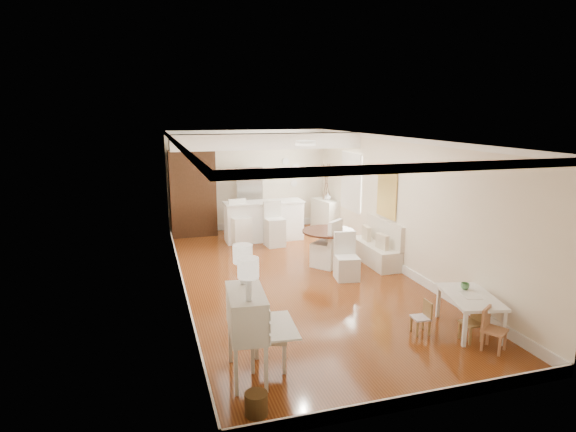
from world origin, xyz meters
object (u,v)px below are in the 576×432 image
slip_chair_near (347,257)px  slip_chair_far (326,243)px  kids_table (469,313)px  sideboard (326,215)px  kids_chair_a (471,322)px  secretary_bureau (247,335)px  wicker_basket (256,404)px  dining_table (328,248)px  fridge (262,199)px  breakfast_counter (264,221)px  kids_chair_b (421,317)px  kids_chair_c (495,330)px  bar_stool_right (275,224)px  pantry_cabinet (193,193)px  gustavian_armchair (269,334)px  bar_stool_left (240,223)px

slip_chair_near → slip_chair_far: 0.89m
kids_table → sideboard: size_ratio=1.22×
kids_chair_a → slip_chair_far: bearing=-174.1°
secretary_bureau → wicker_basket: secretary_bureau is taller
dining_table → fridge: bearing=100.6°
wicker_basket → fridge: fridge is taller
kids_table → dining_table: dining_table is taller
slip_chair_far → slip_chair_near: bearing=58.1°
slip_chair_near → breakfast_counter: 3.50m
kids_chair_b → breakfast_counter: 6.03m
kids_chair_c → bar_stool_right: (-1.55, 6.08, 0.25)m
slip_chair_far → pantry_cabinet: bearing=-94.6°
kids_chair_b → dining_table: (-0.12, 3.53, 0.13)m
kids_table → breakfast_counter: breakfast_counter is taller
pantry_cabinet → slip_chair_near: bearing=-60.2°
wicker_basket → bar_stool_right: bearing=73.1°
kids_chair_b → slip_chair_near: 2.56m
fridge → sideboard: (1.70, -0.59, -0.45)m
breakfast_counter → bar_stool_right: size_ratio=1.83×
gustavian_armchair → dining_table: 4.44m
dining_table → pantry_cabinet: 4.39m
pantry_cabinet → sideboard: (3.60, -0.62, -0.70)m
pantry_cabinet → fridge: size_ratio=1.28×
breakfast_counter → slip_chair_far: bearing=-73.3°
wicker_basket → kids_chair_b: (2.84, 1.24, 0.13)m
breakfast_counter → sideboard: size_ratio=2.20×
bar_stool_left → sideboard: bearing=5.5°
kids_table → kids_chair_a: same height
pantry_cabinet → gustavian_armchair: bearing=-88.2°
kids_table → fridge: 7.30m
pantry_cabinet → kids_chair_c: bearing=-66.6°
pantry_cabinet → kids_table: bearing=-64.3°
kids_chair_b → bar_stool_left: 5.88m
pantry_cabinet → kids_chair_a: bearing=-66.4°
kids_chair_a → sideboard: bearing=171.2°
kids_chair_c → gustavian_armchair: bearing=137.7°
secretary_bureau → bar_stool_left: (1.12, 6.07, 0.00)m
sideboard → fridge: bearing=148.3°
wicker_basket → sideboard: 8.53m
dining_table → pantry_cabinet: pantry_cabinet is taller
fridge → sideboard: fridge is taller
sideboard → dining_table: bearing=-122.8°
wicker_basket → slip_chair_near: 4.69m
wicker_basket → breakfast_counter: 7.43m
gustavian_armchair → slip_chair_far: size_ratio=0.85×
kids_chair_a → kids_chair_c: (0.11, -0.35, 0.03)m
bar_stool_right → fridge: (0.08, 1.69, 0.34)m
dining_table → bar_stool_left: size_ratio=0.99×
fridge → kids_chair_a: bearing=-79.7°
sideboard → bar_stool_left: bearing=-176.1°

